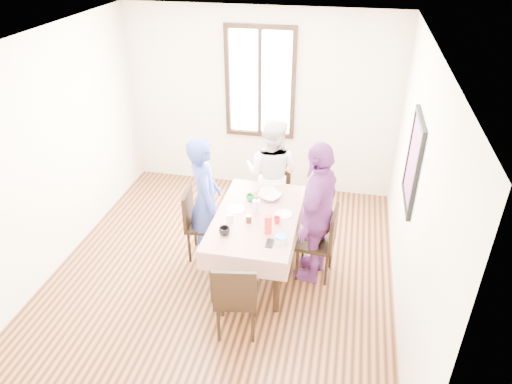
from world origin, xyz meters
TOP-DOWN VIEW (x-y plane):
  - ground at (0.00, 0.00)m, footprint 4.50×4.50m
  - back_wall at (0.00, 2.25)m, footprint 4.00×0.00m
  - right_wall at (2.00, 0.00)m, footprint 0.00×4.50m
  - window_frame at (0.00, 2.23)m, footprint 1.02×0.06m
  - window_pane at (0.00, 2.24)m, footprint 0.90×0.02m
  - art_poster at (1.98, 0.30)m, footprint 0.04×0.76m
  - dining_table at (0.38, 0.18)m, footprint 0.82×1.45m
  - tablecloth at (0.38, 0.18)m, footprint 0.94×1.57m
  - chair_left at (-0.30, 0.32)m, footprint 0.46×0.46m
  - chair_right at (1.06, 0.23)m, footprint 0.45×0.45m
  - chair_far at (0.38, 1.18)m, footprint 0.45×0.45m
  - chair_near at (0.38, -0.81)m, footprint 0.48×0.48m
  - person_left at (-0.28, 0.32)m, footprint 0.59×0.69m
  - person_far at (0.38, 1.16)m, footprint 0.86×0.74m
  - person_right at (1.05, 0.23)m, footprint 0.65×1.08m
  - mug_black at (0.12, -0.26)m, footprint 0.16×0.16m
  - mug_flag at (0.63, 0.07)m, footprint 0.10×0.10m
  - mug_green at (0.24, 0.48)m, footprint 0.13×0.13m
  - serving_bowl at (0.46, 0.57)m, footprint 0.31×0.31m
  - juice_carton at (0.57, -0.13)m, footprint 0.07×0.07m
  - butter_tub at (0.73, -0.26)m, footprint 0.12×0.12m
  - jam_jar at (0.32, 0.03)m, footprint 0.06×0.06m
  - drinking_glass at (0.12, -0.02)m, footprint 0.08×0.08m
  - smartphone at (0.62, -0.31)m, footprint 0.08×0.16m
  - flower_vase at (0.36, 0.25)m, footprint 0.08×0.08m
  - plate_left at (0.12, 0.25)m, footprint 0.20×0.20m
  - plate_right at (0.68, 0.25)m, footprint 0.20×0.20m
  - plate_far at (0.40, 0.76)m, footprint 0.20×0.20m
  - butter_lid at (0.73, -0.26)m, footprint 0.12×0.12m
  - flower_bunch at (0.36, 0.25)m, footprint 0.09×0.09m

SIDE VIEW (x-z plane):
  - ground at x=0.00m, z-range 0.00..0.00m
  - dining_table at x=0.38m, z-range 0.00..0.75m
  - chair_left at x=-0.30m, z-range 0.00..0.91m
  - chair_right at x=1.06m, z-range 0.00..0.91m
  - chair_far at x=0.38m, z-range 0.00..0.91m
  - chair_near at x=0.38m, z-range 0.00..0.91m
  - tablecloth at x=0.38m, z-range 0.75..0.76m
  - smartphone at x=0.62m, z-range 0.76..0.77m
  - plate_left at x=0.12m, z-range 0.76..0.77m
  - plate_right at x=0.68m, z-range 0.76..0.77m
  - plate_far at x=0.40m, z-range 0.76..0.77m
  - person_far at x=0.38m, z-range 0.00..1.55m
  - butter_tub at x=0.73m, z-range 0.76..0.82m
  - serving_bowl at x=0.46m, z-range 0.76..0.82m
  - mug_flag at x=0.63m, z-range 0.76..0.84m
  - person_left at x=-0.28m, z-range 0.00..1.60m
  - mug_green at x=0.24m, z-range 0.76..0.84m
  - jam_jar at x=0.32m, z-range 0.76..0.85m
  - mug_black at x=0.12m, z-range 0.76..0.86m
  - drinking_glass at x=0.12m, z-range 0.76..0.87m
  - butter_lid at x=0.73m, z-range 0.82..0.83m
  - flower_vase at x=0.36m, z-range 0.76..0.92m
  - person_right at x=1.05m, z-range 0.00..1.72m
  - juice_carton at x=0.57m, z-range 0.76..0.97m
  - flower_bunch at x=0.36m, z-range 0.92..1.02m
  - back_wall at x=0.00m, z-range -0.65..3.35m
  - right_wall at x=2.00m, z-range -0.90..3.60m
  - art_poster at x=1.98m, z-range 1.07..2.03m
  - window_frame at x=0.00m, z-range 0.84..2.46m
  - window_pane at x=0.00m, z-range 0.90..2.40m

